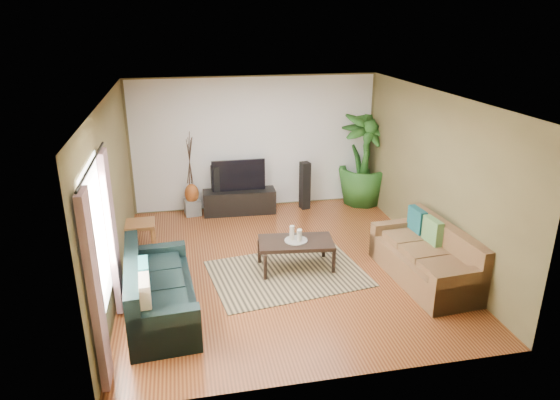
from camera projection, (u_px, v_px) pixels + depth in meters
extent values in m
plane|color=brown|center=(282.00, 265.00, 8.07)|extent=(5.50, 5.50, 0.00)
plane|color=white|center=(283.00, 97.00, 7.13)|extent=(5.50, 5.50, 0.00)
plane|color=brown|center=(255.00, 143.00, 10.12)|extent=(5.00, 0.00, 5.00)
plane|color=brown|center=(337.00, 271.00, 5.07)|extent=(5.00, 0.00, 5.00)
plane|color=brown|center=(112.00, 197.00, 7.13)|extent=(0.00, 5.50, 5.50)
plane|color=brown|center=(434.00, 176.00, 8.06)|extent=(0.00, 5.50, 5.50)
plane|color=white|center=(255.00, 143.00, 10.12)|extent=(4.90, 0.00, 4.90)
plane|color=white|center=(97.00, 240.00, 5.65)|extent=(0.00, 1.80, 1.80)
cube|color=gray|center=(95.00, 293.00, 5.06)|extent=(0.08, 0.35, 2.20)
cube|color=gray|center=(112.00, 233.00, 6.44)|extent=(0.08, 0.35, 2.20)
cylinder|color=black|center=(91.00, 164.00, 5.35)|extent=(0.03, 1.90, 0.03)
cube|color=black|center=(160.00, 286.00, 6.61)|extent=(0.99, 2.03, 0.85)
cube|color=brown|center=(425.00, 254.00, 7.49)|extent=(1.03, 2.01, 0.85)
cube|color=#9D885C|center=(287.00, 273.00, 7.79)|extent=(2.54, 1.96, 0.01)
cube|color=black|center=(296.00, 254.00, 7.90)|extent=(1.23, 0.76, 0.48)
cylinder|color=gray|center=(296.00, 240.00, 7.81)|extent=(0.36, 0.36, 0.02)
cylinder|color=beige|center=(292.00, 233.00, 7.78)|extent=(0.07, 0.07, 0.23)
cylinder|color=beige|center=(299.00, 236.00, 7.75)|extent=(0.07, 0.07, 0.18)
cylinder|color=beige|center=(300.00, 234.00, 7.85)|extent=(0.07, 0.07, 0.15)
cube|color=black|center=(239.00, 202.00, 10.12)|extent=(1.47, 0.49, 0.48)
cube|color=black|center=(239.00, 175.00, 9.94)|extent=(1.06, 0.06, 0.63)
cube|color=black|center=(217.00, 190.00, 10.02)|extent=(0.22, 0.24, 1.00)
cube|color=black|center=(305.00, 185.00, 10.28)|extent=(0.21, 0.23, 0.99)
imported|color=#21531B|center=(364.00, 159.00, 10.42)|extent=(1.19, 1.19, 1.93)
cylinder|color=black|center=(362.00, 196.00, 10.71)|extent=(0.36, 0.36, 0.28)
cube|color=gray|center=(193.00, 207.00, 10.06)|extent=(0.35, 0.35, 0.31)
ellipsoid|color=#91461A|center=(192.00, 193.00, 9.96)|extent=(0.28, 0.28, 0.39)
cube|color=brown|center=(141.00, 236.00, 8.50)|extent=(0.49, 0.49, 0.51)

